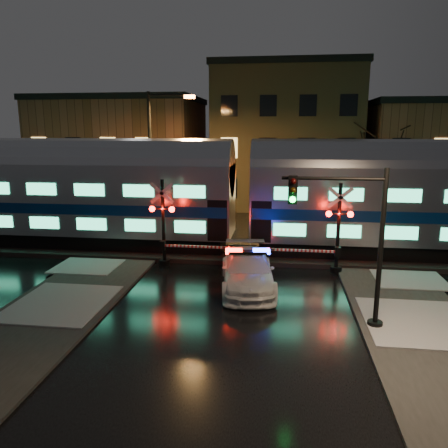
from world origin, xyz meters
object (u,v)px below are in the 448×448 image
(police_car, at_px, (247,270))
(crossing_signal_right, at_px, (330,237))
(crossing_signal_left, at_px, (170,232))
(traffic_light, at_px, (354,246))
(streetlight, at_px, (155,154))

(police_car, height_order, crossing_signal_right, crossing_signal_right)
(crossing_signal_left, xyz_separation_m, traffic_light, (7.69, -5.79, 1.12))
(crossing_signal_right, xyz_separation_m, streetlight, (-10.16, 6.69, 3.35))
(crossing_signal_right, bearing_deg, streetlight, 146.64)
(traffic_light, bearing_deg, crossing_signal_left, 154.32)
(crossing_signal_left, bearing_deg, crossing_signal_right, -0.01)
(crossing_signal_right, bearing_deg, traffic_light, -88.94)
(crossing_signal_right, height_order, traffic_light, traffic_light)
(traffic_light, height_order, streetlight, streetlight)
(crossing_signal_right, relative_size, crossing_signal_left, 0.99)
(traffic_light, bearing_deg, streetlight, 140.75)
(streetlight, bearing_deg, police_car, -54.29)
(crossing_signal_left, bearing_deg, traffic_light, -36.96)
(traffic_light, bearing_deg, police_car, 149.06)
(crossing_signal_right, relative_size, traffic_light, 1.10)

